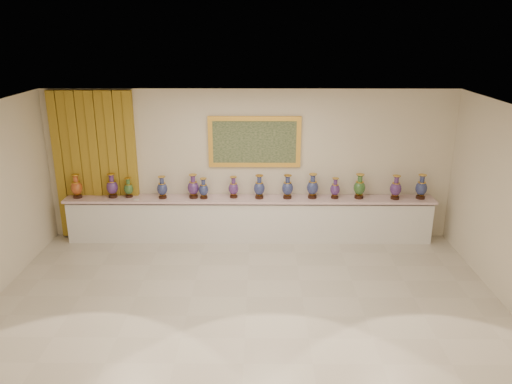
# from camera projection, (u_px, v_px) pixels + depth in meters

# --- Properties ---
(ground) EXTENTS (8.00, 8.00, 0.00)m
(ground) POSITION_uv_depth(u_px,v_px,m) (247.00, 297.00, 7.97)
(ground) COLOR beige
(ground) RESTS_ON ground
(room) EXTENTS (8.00, 8.00, 8.00)m
(room) POSITION_uv_depth(u_px,v_px,m) (121.00, 162.00, 9.81)
(room) COLOR beige
(room) RESTS_ON ground
(counter) EXTENTS (7.28, 0.48, 0.90)m
(counter) POSITION_uv_depth(u_px,v_px,m) (250.00, 220.00, 9.99)
(counter) COLOR white
(counter) RESTS_ON ground
(vase_0) EXTENTS (0.28, 0.28, 0.48)m
(vase_0) POSITION_uv_depth(u_px,v_px,m) (77.00, 187.00, 9.78)
(vase_0) COLOR black
(vase_0) RESTS_ON counter
(vase_1) EXTENTS (0.23, 0.23, 0.48)m
(vase_1) POSITION_uv_depth(u_px,v_px,m) (112.00, 187.00, 9.80)
(vase_1) COLOR black
(vase_1) RESTS_ON counter
(vase_2) EXTENTS (0.20, 0.20, 0.39)m
(vase_2) POSITION_uv_depth(u_px,v_px,m) (129.00, 189.00, 9.82)
(vase_2) COLOR black
(vase_2) RESTS_ON counter
(vase_3) EXTENTS (0.24, 0.24, 0.45)m
(vase_3) POSITION_uv_depth(u_px,v_px,m) (162.00, 188.00, 9.76)
(vase_3) COLOR black
(vase_3) RESTS_ON counter
(vase_4) EXTENTS (0.28, 0.28, 0.48)m
(vase_4) POSITION_uv_depth(u_px,v_px,m) (193.00, 187.00, 9.77)
(vase_4) COLOR black
(vase_4) RESTS_ON counter
(vase_5) EXTENTS (0.25, 0.25, 0.41)m
(vase_5) POSITION_uv_depth(u_px,v_px,m) (204.00, 189.00, 9.75)
(vase_5) COLOR black
(vase_5) RESTS_ON counter
(vase_6) EXTENTS (0.26, 0.26, 0.43)m
(vase_6) POSITION_uv_depth(u_px,v_px,m) (234.00, 188.00, 9.79)
(vase_6) COLOR black
(vase_6) RESTS_ON counter
(vase_7) EXTENTS (0.25, 0.25, 0.47)m
(vase_7) POSITION_uv_depth(u_px,v_px,m) (259.00, 188.00, 9.75)
(vase_7) COLOR black
(vase_7) RESTS_ON counter
(vase_8) EXTENTS (0.27, 0.27, 0.47)m
(vase_8) POSITION_uv_depth(u_px,v_px,m) (288.00, 188.00, 9.75)
(vase_8) COLOR black
(vase_8) RESTS_ON counter
(vase_9) EXTENTS (0.24, 0.24, 0.49)m
(vase_9) POSITION_uv_depth(u_px,v_px,m) (313.00, 187.00, 9.76)
(vase_9) COLOR black
(vase_9) RESTS_ON counter
(vase_10) EXTENTS (0.25, 0.25, 0.41)m
(vase_10) POSITION_uv_depth(u_px,v_px,m) (335.00, 189.00, 9.76)
(vase_10) COLOR black
(vase_10) RESTS_ON counter
(vase_11) EXTENTS (0.27, 0.27, 0.49)m
(vase_11) POSITION_uv_depth(u_px,v_px,m) (359.00, 187.00, 9.75)
(vase_11) COLOR black
(vase_11) RESTS_ON counter
(vase_12) EXTENTS (0.23, 0.23, 0.48)m
(vase_12) POSITION_uv_depth(u_px,v_px,m) (396.00, 188.00, 9.71)
(vase_12) COLOR black
(vase_12) RESTS_ON counter
(vase_13) EXTENTS (0.27, 0.27, 0.49)m
(vase_13) POSITION_uv_depth(u_px,v_px,m) (421.00, 188.00, 9.73)
(vase_13) COLOR black
(vase_13) RESTS_ON counter
(label_card) EXTENTS (0.10, 0.06, 0.00)m
(label_card) POSITION_uv_depth(u_px,v_px,m) (136.00, 200.00, 9.73)
(label_card) COLOR white
(label_card) RESTS_ON counter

